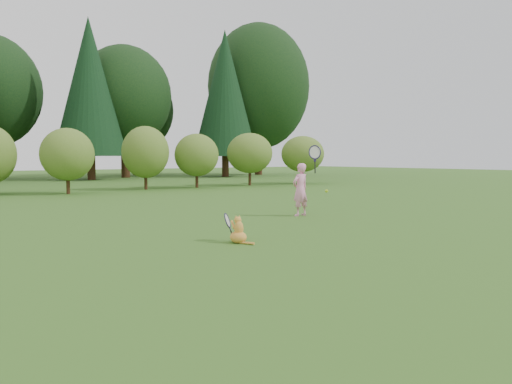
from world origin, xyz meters
TOP-DOWN VIEW (x-y plane):
  - ground at (0.00, 0.00)m, footprint 100.00×100.00m
  - shrub_row at (0.00, 13.00)m, footprint 28.00×3.00m
  - woodland_backdrop at (0.00, 23.00)m, footprint 48.00×10.00m
  - child at (2.10, 1.52)m, footprint 0.74×0.49m
  - cat at (-1.30, -0.70)m, footprint 0.35×0.67m
  - tennis_ball at (1.22, -0.23)m, footprint 0.07×0.07m

SIDE VIEW (x-z plane):
  - ground at x=0.00m, z-range 0.00..0.00m
  - cat at x=-1.30m, z-range -0.07..0.54m
  - child at x=2.10m, z-range -0.29..1.62m
  - tennis_ball at x=1.22m, z-range 0.70..0.77m
  - shrub_row at x=0.00m, z-range 0.00..2.80m
  - woodland_backdrop at x=0.00m, z-range 0.00..15.00m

